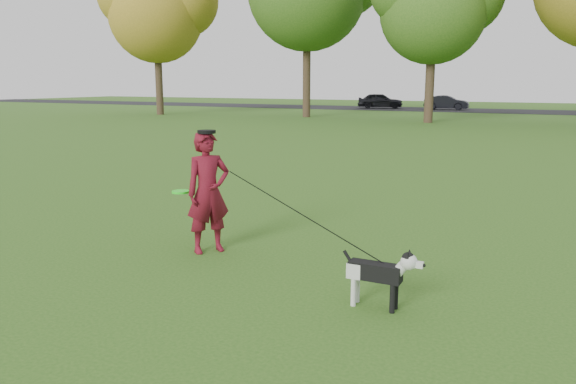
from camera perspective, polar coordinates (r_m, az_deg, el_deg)
The scene contains 7 objects.
ground at distance 6.59m, azimuth -1.31°, elevation -8.41°, with size 120.00×120.00×0.00m, color #285116.
road at distance 45.64m, azimuth 23.04°, elevation 7.53°, with size 120.00×7.00×0.02m, color black.
man at distance 7.35m, azimuth -8.10°, elevation -0.03°, with size 0.58×0.38×1.59m, color #5D0D19.
dog at distance 5.62m, azimuth 9.46°, elevation -7.92°, with size 0.83×0.17×0.63m.
car_left at distance 47.67m, azimuth 9.34°, elevation 9.15°, with size 1.49×3.69×1.26m, color black.
car_mid at distance 46.35m, azimuth 15.80°, elevation 8.73°, with size 1.18×3.37×1.11m, color black.
man_held_items at distance 6.23m, azimuth 1.32°, elevation -2.24°, with size 3.17×0.95×1.18m.
Camera 1 is at (2.91, -5.49, 2.21)m, focal length 35.00 mm.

